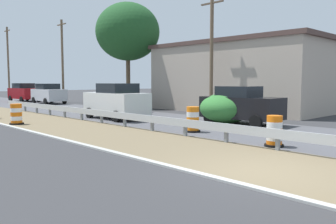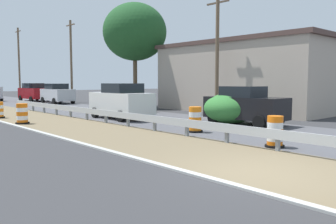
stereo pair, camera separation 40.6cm
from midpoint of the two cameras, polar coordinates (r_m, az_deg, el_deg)
ground_plane at (r=8.95m, az=14.00°, el=-9.63°), size 160.00×160.00×0.00m
median_dirt_strip at (r=9.71m, az=16.85°, el=-8.53°), size 4.20×120.00×0.01m
curb_near_edge at (r=7.92m, az=8.91°, el=-11.46°), size 0.20×120.00×0.11m
guardrail_median at (r=12.28m, az=12.35°, el=-3.16°), size 0.18×45.43×0.71m
traffic_barrel_nearest at (r=12.46m, az=16.19°, el=-3.27°), size 0.66×0.66×1.08m
traffic_barrel_close at (r=15.44m, az=3.34°, el=-1.41°), size 0.69×0.69×1.13m
traffic_barrel_mid at (r=19.91m, az=-24.21°, el=-0.47°), size 0.71×0.71×1.08m
car_trailing_near_lane at (r=26.65m, az=-8.47°, el=2.24°), size 2.11×4.23×1.93m
car_mid_far_lane at (r=37.47m, az=-19.35°, el=2.88°), size 2.28×4.68×2.04m
car_distant_a at (r=18.59m, az=11.29°, el=1.10°), size 2.21×4.27×2.00m
car_distant_b at (r=21.07m, az=-9.05°, el=1.77°), size 2.25×4.49×2.14m
car_distant_c at (r=42.52m, az=-22.83°, el=3.00°), size 2.29×4.57×2.06m
roadside_shop_near at (r=27.08m, az=11.09°, el=5.74°), size 6.64×13.44×5.23m
utility_pole_near at (r=23.36m, az=6.67°, el=9.52°), size 0.24×1.80×7.86m
utility_pole_mid at (r=38.90m, az=-17.26°, el=8.18°), size 0.24×1.80×8.74m
utility_pole_far at (r=51.57m, az=-25.00°, el=7.52°), size 0.24×1.80×9.48m
bush_roadside at (r=18.95m, az=8.93°, el=0.65°), size 2.84×2.84×1.63m
tree_roadside at (r=30.97m, az=-7.02°, el=12.94°), size 5.52×5.52×9.03m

